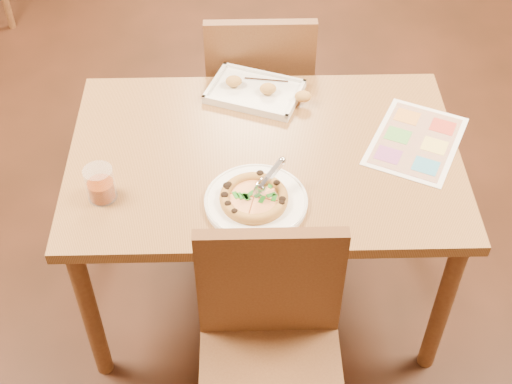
{
  "coord_description": "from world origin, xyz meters",
  "views": [
    {
      "loc": [
        -0.07,
        -1.75,
        2.32
      ],
      "look_at": [
        -0.03,
        -0.23,
        0.77
      ],
      "focal_mm": 50.0,
      "sensor_mm": 36.0,
      "label": 1
    }
  ],
  "objects_px": {
    "dining_table": "(264,171)",
    "appetizer_tray": "(257,92)",
    "menu": "(416,141)",
    "chair_far": "(260,81)",
    "plate": "(256,201)",
    "chair_near": "(271,333)",
    "pizza": "(254,198)",
    "glass_tumbler": "(101,186)",
    "pizza_cutter": "(268,178)"
  },
  "relations": [
    {
      "from": "plate",
      "to": "appetizer_tray",
      "type": "xyz_separation_m",
      "value": [
        0.02,
        0.54,
        0.01
      ]
    },
    {
      "from": "pizza",
      "to": "menu",
      "type": "xyz_separation_m",
      "value": [
        0.55,
        0.28,
        -0.03
      ]
    },
    {
      "from": "appetizer_tray",
      "to": "menu",
      "type": "bearing_deg",
      "value": -26.48
    },
    {
      "from": "chair_far",
      "to": "menu",
      "type": "xyz_separation_m",
      "value": [
        0.51,
        -0.56,
        0.16
      ]
    },
    {
      "from": "chair_near",
      "to": "plate",
      "type": "bearing_deg",
      "value": 95.15
    },
    {
      "from": "chair_near",
      "to": "appetizer_tray",
      "type": "relative_size",
      "value": 1.2
    },
    {
      "from": "pizza_cutter",
      "to": "glass_tumbler",
      "type": "bearing_deg",
      "value": 129.66
    },
    {
      "from": "glass_tumbler",
      "to": "plate",
      "type": "bearing_deg",
      "value": -4.71
    },
    {
      "from": "chair_near",
      "to": "menu",
      "type": "height_order",
      "value": "chair_near"
    },
    {
      "from": "chair_far",
      "to": "menu",
      "type": "relative_size",
      "value": 1.23
    },
    {
      "from": "pizza",
      "to": "appetizer_tray",
      "type": "bearing_deg",
      "value": 87.46
    },
    {
      "from": "dining_table",
      "to": "pizza_cutter",
      "type": "relative_size",
      "value": 11.45
    },
    {
      "from": "glass_tumbler",
      "to": "menu",
      "type": "distance_m",
      "value": 1.05
    },
    {
      "from": "pizza_cutter",
      "to": "chair_near",
      "type": "bearing_deg",
      "value": -139.64
    },
    {
      "from": "pizza_cutter",
      "to": "glass_tumbler",
      "type": "xyz_separation_m",
      "value": [
        -0.52,
        0.01,
        -0.03
      ]
    },
    {
      "from": "dining_table",
      "to": "chair_far",
      "type": "distance_m",
      "value": 0.61
    },
    {
      "from": "chair_far",
      "to": "appetizer_tray",
      "type": "bearing_deg",
      "value": 86.85
    },
    {
      "from": "appetizer_tray",
      "to": "glass_tumbler",
      "type": "xyz_separation_m",
      "value": [
        -0.5,
        -0.5,
        0.03
      ]
    },
    {
      "from": "chair_far",
      "to": "plate",
      "type": "distance_m",
      "value": 0.85
    },
    {
      "from": "dining_table",
      "to": "appetizer_tray",
      "type": "distance_m",
      "value": 0.33
    },
    {
      "from": "appetizer_tray",
      "to": "menu",
      "type": "relative_size",
      "value": 1.02
    },
    {
      "from": "chair_far",
      "to": "pizza_cutter",
      "type": "height_order",
      "value": "chair_far"
    },
    {
      "from": "chair_near",
      "to": "chair_far",
      "type": "bearing_deg",
      "value": 90.0
    },
    {
      "from": "dining_table",
      "to": "menu",
      "type": "bearing_deg",
      "value": 5.15
    },
    {
      "from": "pizza_cutter",
      "to": "appetizer_tray",
      "type": "xyz_separation_m",
      "value": [
        -0.02,
        0.51,
        -0.07
      ]
    },
    {
      "from": "chair_near",
      "to": "appetizer_tray",
      "type": "height_order",
      "value": "chair_near"
    },
    {
      "from": "dining_table",
      "to": "appetizer_tray",
      "type": "xyz_separation_m",
      "value": [
        -0.02,
        0.31,
        0.1
      ]
    },
    {
      "from": "dining_table",
      "to": "appetizer_tray",
      "type": "relative_size",
      "value": 3.33
    },
    {
      "from": "pizza_cutter",
      "to": "menu",
      "type": "distance_m",
      "value": 0.57
    },
    {
      "from": "appetizer_tray",
      "to": "glass_tumbler",
      "type": "distance_m",
      "value": 0.71
    },
    {
      "from": "chair_near",
      "to": "appetizer_tray",
      "type": "xyz_separation_m",
      "value": [
        -0.02,
        0.91,
        0.17
      ]
    },
    {
      "from": "chair_far",
      "to": "pizza",
      "type": "bearing_deg",
      "value": 87.25
    },
    {
      "from": "chair_far",
      "to": "menu",
      "type": "distance_m",
      "value": 0.77
    },
    {
      "from": "plate",
      "to": "pizza_cutter",
      "type": "relative_size",
      "value": 2.82
    },
    {
      "from": "chair_far",
      "to": "plate",
      "type": "bearing_deg",
      "value": 87.69
    },
    {
      "from": "menu",
      "to": "pizza",
      "type": "bearing_deg",
      "value": -153.21
    },
    {
      "from": "plate",
      "to": "glass_tumbler",
      "type": "bearing_deg",
      "value": 175.29
    },
    {
      "from": "chair_far",
      "to": "appetizer_tray",
      "type": "xyz_separation_m",
      "value": [
        -0.02,
        -0.29,
        0.17
      ]
    },
    {
      "from": "chair_far",
      "to": "plate",
      "type": "height_order",
      "value": "chair_far"
    },
    {
      "from": "pizza",
      "to": "pizza_cutter",
      "type": "bearing_deg",
      "value": 34.66
    },
    {
      "from": "chair_far",
      "to": "glass_tumbler",
      "type": "height_order",
      "value": "chair_far"
    },
    {
      "from": "plate",
      "to": "pizza",
      "type": "height_order",
      "value": "pizza"
    },
    {
      "from": "chair_near",
      "to": "menu",
      "type": "relative_size",
      "value": 1.23
    },
    {
      "from": "dining_table",
      "to": "appetizer_tray",
      "type": "height_order",
      "value": "appetizer_tray"
    },
    {
      "from": "plate",
      "to": "pizza_cutter",
      "type": "distance_m",
      "value": 0.09
    },
    {
      "from": "plate",
      "to": "glass_tumbler",
      "type": "height_order",
      "value": "glass_tumbler"
    },
    {
      "from": "pizza",
      "to": "appetizer_tray",
      "type": "relative_size",
      "value": 0.54
    },
    {
      "from": "plate",
      "to": "menu",
      "type": "xyz_separation_m",
      "value": [
        0.55,
        0.28,
        -0.01
      ]
    },
    {
      "from": "chair_near",
      "to": "pizza",
      "type": "distance_m",
      "value": 0.41
    },
    {
      "from": "menu",
      "to": "dining_table",
      "type": "bearing_deg",
      "value": -174.85
    }
  ]
}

